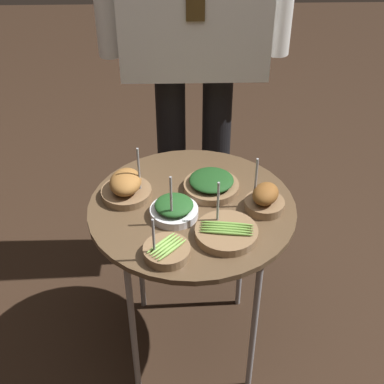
{
  "coord_description": "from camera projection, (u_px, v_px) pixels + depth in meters",
  "views": [
    {
      "loc": [
        -0.03,
        -1.26,
        1.63
      ],
      "look_at": [
        0.0,
        0.0,
        0.7
      ],
      "focal_mm": 50.0,
      "sensor_mm": 36.0,
      "label": 1
    }
  ],
  "objects": [
    {
      "name": "ground_plane",
      "position": [
        192.0,
        342.0,
        1.98
      ],
      "size": [
        8.0,
        8.0,
        0.0
      ],
      "primitive_type": "plane",
      "color": "black"
    },
    {
      "name": "bowl_asparagus_near_rim",
      "position": [
        167.0,
        251.0,
        1.41
      ],
      "size": [
        0.13,
        0.13,
        0.14
      ],
      "color": "brown",
      "rests_on": "serving_cart"
    },
    {
      "name": "bowl_spinach_mid_left",
      "position": [
        174.0,
        209.0,
        1.54
      ],
      "size": [
        0.14,
        0.14,
        0.16
      ],
      "color": "silver",
      "rests_on": "serving_cart"
    },
    {
      "name": "bowl_spinach_far_rim",
      "position": [
        211.0,
        184.0,
        1.64
      ],
      "size": [
        0.17,
        0.17,
        0.05
      ],
      "color": "brown",
      "rests_on": "serving_cart"
    },
    {
      "name": "bowl_roast_front_left",
      "position": [
        126.0,
        187.0,
        1.61
      ],
      "size": [
        0.15,
        0.15,
        0.17
      ],
      "color": "brown",
      "rests_on": "serving_cart"
    },
    {
      "name": "bowl_roast_center",
      "position": [
        265.0,
        199.0,
        1.56
      ],
      "size": [
        0.12,
        0.12,
        0.17
      ],
      "color": "brown",
      "rests_on": "serving_cart"
    },
    {
      "name": "serving_cart",
      "position": [
        192.0,
        218.0,
        1.63
      ],
      "size": [
        0.62,
        0.62,
        0.65
      ],
      "color": "brown",
      "rests_on": "ground_plane"
    },
    {
      "name": "bowl_asparagus_mid_right",
      "position": [
        226.0,
        232.0,
        1.48
      ],
      "size": [
        0.18,
        0.18,
        0.15
      ],
      "color": "brown",
      "rests_on": "serving_cart"
    }
  ]
}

